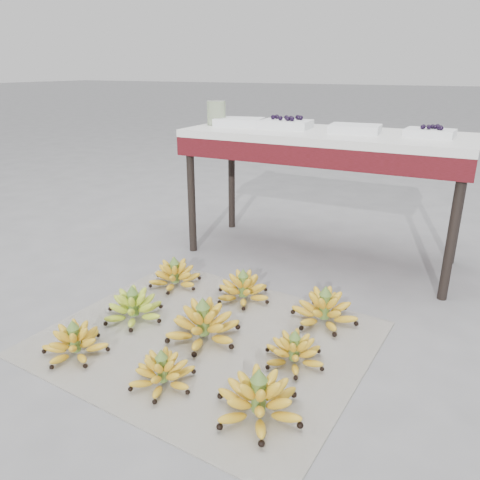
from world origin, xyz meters
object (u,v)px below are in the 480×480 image
at_px(bunch_front_left, 75,343).
at_px(bunch_back_left, 175,275).
at_px(bunch_front_right, 259,400).
at_px(glass_jar, 216,113).
at_px(bunch_front_center, 162,372).
at_px(tray_right, 355,129).
at_px(vendor_table, 324,147).
at_px(tray_left, 286,124).
at_px(bunch_mid_left, 133,307).
at_px(tray_far_right, 430,132).
at_px(tray_far_left, 239,122).
at_px(bunch_back_right, 324,310).
at_px(newspaper_mat, 207,338).
at_px(bunch_mid_center, 203,325).
at_px(bunch_mid_right, 294,352).
at_px(bunch_back_center, 243,289).

relative_size(bunch_front_left, bunch_back_left, 0.83).
bearing_deg(bunch_front_right, glass_jar, 132.64).
xyz_separation_m(bunch_front_center, tray_right, (0.26, 1.41, 0.69)).
height_order(vendor_table, tray_left, tray_left).
height_order(bunch_mid_left, tray_far_right, tray_far_right).
bearing_deg(bunch_front_center, bunch_mid_left, 118.03).
height_order(bunch_front_center, tray_far_left, tray_far_left).
bearing_deg(bunch_back_right, tray_far_right, 65.98).
xyz_separation_m(newspaper_mat, bunch_mid_left, (-0.37, -0.01, 0.06)).
bearing_deg(bunch_front_center, newspaper_mat, 70.36).
bearing_deg(vendor_table, bunch_mid_left, -114.38).
xyz_separation_m(bunch_back_right, tray_far_right, (0.26, 0.76, 0.68)).
height_order(bunch_mid_center, bunch_mid_right, bunch_mid_center).
height_order(newspaper_mat, glass_jar, glass_jar).
distance_m(bunch_front_left, bunch_front_right, 0.77).
xyz_separation_m(tray_far_left, glass_jar, (-0.14, -0.03, 0.05)).
relative_size(bunch_front_center, tray_left, 1.06).
relative_size(bunch_mid_center, vendor_table, 0.26).
xyz_separation_m(newspaper_mat, bunch_front_center, (0.02, -0.33, 0.05)).
relative_size(bunch_mid_center, bunch_mid_right, 1.31).
relative_size(tray_right, glass_jar, 1.95).
bearing_deg(tray_right, tray_far_right, 1.85).
bearing_deg(tray_far_right, bunch_back_left, -144.39).
bearing_deg(bunch_mid_left, bunch_mid_center, 15.46).
bearing_deg(bunch_front_center, bunch_back_left, 98.92).
bearing_deg(vendor_table, tray_left, 173.25).
xyz_separation_m(bunch_front_right, bunch_back_center, (-0.40, 0.69, -0.01)).
distance_m(bunch_front_left, tray_far_left, 1.57).
height_order(bunch_mid_left, bunch_back_right, bunch_back_right).
bearing_deg(bunch_mid_right, glass_jar, 153.59).
bearing_deg(bunch_front_left, bunch_back_left, 84.92).
xyz_separation_m(tray_left, glass_jar, (-0.42, -0.04, 0.04)).
distance_m(newspaper_mat, vendor_table, 1.25).
bearing_deg(tray_left, bunch_mid_right, -65.84).
relative_size(bunch_front_center, bunch_back_left, 0.93).
relative_size(bunch_mid_right, bunch_back_center, 1.06).
bearing_deg(bunch_mid_right, bunch_mid_left, -156.78).
height_order(bunch_back_left, tray_far_left, tray_far_left).
distance_m(bunch_front_center, tray_left, 1.59).
height_order(bunch_back_center, tray_left, tray_left).
height_order(bunch_front_right, bunch_mid_center, bunch_mid_center).
relative_size(bunch_front_right, bunch_back_left, 1.01).
xyz_separation_m(bunch_mid_left, tray_right, (0.64, 1.10, 0.68)).
xyz_separation_m(bunch_front_right, bunch_back_right, (0.01, 0.66, -0.00)).
xyz_separation_m(bunch_mid_left, bunch_mid_center, (0.36, 0.00, 0.01)).
height_order(bunch_front_center, tray_right, tray_right).
xyz_separation_m(bunch_front_right, bunch_mid_right, (0.00, 0.32, -0.01)).
bearing_deg(vendor_table, bunch_front_right, -79.57).
height_order(newspaper_mat, bunch_back_left, bunch_back_left).
height_order(bunch_back_left, bunch_back_center, same).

